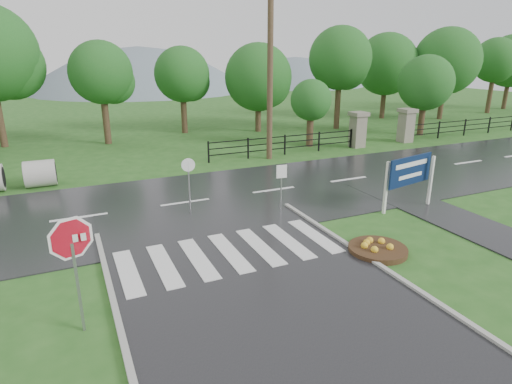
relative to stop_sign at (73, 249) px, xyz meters
name	(u,v)px	position (x,y,z in m)	size (l,w,h in m)	color
ground	(319,355)	(4.26, -2.84, -1.96)	(120.00, 120.00, 0.00)	#27591D
main_road	(185,203)	(4.26, 7.16, -1.96)	(90.00, 8.00, 0.04)	black
walkway	(459,222)	(12.76, 1.16, -1.96)	(2.20, 11.00, 0.04)	#2A2A2D
crosswalk	(230,252)	(4.26, 2.16, -1.90)	(6.50, 2.80, 0.02)	silver
pillar_west	(358,129)	(17.26, 13.16, -0.78)	(1.00, 1.00, 2.24)	gray
pillar_east	(406,125)	(21.26, 13.16, -0.78)	(1.00, 1.00, 2.24)	gray
fence_west	(285,143)	(12.01, 13.16, -1.24)	(9.58, 0.08, 1.20)	black
fence_east	(512,121)	(32.01, 13.16, -1.22)	(20.58, 0.08, 1.20)	black
hills	(121,187)	(7.75, 62.16, -17.49)	(102.00, 48.00, 48.00)	slate
treeline	(145,140)	(5.26, 21.16, -1.96)	(83.20, 5.20, 10.00)	#1A551C
stop_sign	(73,249)	(0.00, 0.00, 0.00)	(1.19, 0.42, 2.83)	#939399
estate_billboard	(410,173)	(11.92, 2.95, -0.50)	(2.38, 0.55, 2.12)	silver
flower_bed	(378,248)	(8.41, 0.39, -1.83)	(1.78, 1.78, 0.36)	#332111
reg_sign_small	(281,178)	(7.35, 4.74, -0.62)	(0.41, 0.07, 1.85)	#939399
reg_sign_round	(189,179)	(4.13, 5.95, -0.59)	(0.50, 0.10, 2.16)	#939399
utility_pole_east	(270,70)	(10.74, 12.66, 2.95)	(1.67, 0.62, 9.65)	#473523
entrance_tree_left	(311,101)	(14.63, 14.66, 0.96)	(2.59, 2.59, 4.25)	#3D2B1C
entrance_tree_right	(426,83)	(24.11, 14.66, 1.77)	(3.89, 3.89, 5.70)	#3D2B1C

